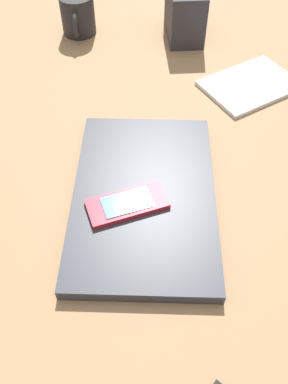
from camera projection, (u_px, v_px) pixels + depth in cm
name	position (u px, v px, depth cm)	size (l,w,h in cm)	color
desk_surface	(149.00, 164.00, 71.96)	(120.00, 80.00, 3.00)	#9E7751
laptop_closed	(144.00, 196.00, 64.03)	(34.51, 21.99, 1.99)	#33353D
cell_phone_on_laptop	(127.00, 204.00, 61.20)	(8.77, 12.97, 0.96)	red
desk_organizer	(185.00, 11.00, 92.53)	(14.18, 7.65, 11.31)	#2D2D33
coffee_mug	(78.00, 15.00, 94.07)	(11.00, 7.77, 8.64)	#262628
notepad	(250.00, 85.00, 83.52)	(13.04, 18.52, 0.80)	white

